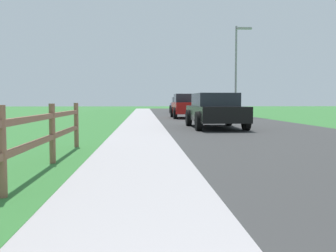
{
  "coord_description": "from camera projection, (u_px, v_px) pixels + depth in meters",
  "views": [
    {
      "loc": [
        -0.89,
        0.6,
        1.14
      ],
      "look_at": [
        -0.22,
        11.26,
        0.45
      ],
      "focal_mm": 41.6,
      "sensor_mm": 36.0,
      "label": 1
    }
  ],
  "objects": [
    {
      "name": "curb_concrete",
      "position": [
        112.0,
        118.0,
        26.24
      ],
      "size": [
        6.0,
        66.0,
        0.01
      ],
      "primitive_type": "cube",
      "color": "#A09B9D",
      "rests_on": "ground"
    },
    {
      "name": "ground_plane",
      "position": [
        158.0,
        119.0,
        24.43
      ],
      "size": [
        120.0,
        120.0,
        0.0
      ],
      "primitive_type": "plane",
      "color": "#316E31"
    },
    {
      "name": "parked_car_blue",
      "position": [
        182.0,
        105.0,
        35.82
      ],
      "size": [
        2.12,
        4.58,
        1.51
      ],
      "color": "navy",
      "rests_on": "ground"
    },
    {
      "name": "road_asphalt",
      "position": [
        208.0,
        118.0,
        26.64
      ],
      "size": [
        7.0,
        66.0,
        0.01
      ],
      "primitive_type": "cube",
      "color": "#313131",
      "rests_on": "ground"
    },
    {
      "name": "grass_verge",
      "position": [
        90.0,
        118.0,
        26.14
      ],
      "size": [
        5.0,
        66.0,
        0.0
      ],
      "primitive_type": "cube",
      "color": "#316E31",
      "rests_on": "ground"
    },
    {
      "name": "rail_fence",
      "position": [
        1.0,
        144.0,
        4.54
      ],
      "size": [
        0.11,
        10.23,
        1.1
      ],
      "color": "brown",
      "rests_on": "ground"
    },
    {
      "name": "parked_suv_black",
      "position": [
        215.0,
        110.0,
        16.48
      ],
      "size": [
        2.14,
        4.78,
        1.47
      ],
      "color": "black",
      "rests_on": "ground"
    },
    {
      "name": "street_lamp",
      "position": [
        237.0,
        63.0,
        27.56
      ],
      "size": [
        1.17,
        0.2,
        6.42
      ],
      "color": "gray",
      "rests_on": "ground"
    },
    {
      "name": "parked_car_red",
      "position": [
        187.0,
        106.0,
        26.23
      ],
      "size": [
        2.01,
        4.24,
        1.62
      ],
      "color": "maroon",
      "rests_on": "ground"
    }
  ]
}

